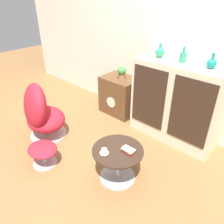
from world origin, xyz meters
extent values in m
plane|color=olive|center=(0.00, 0.00, 0.00)|extent=(12.00, 12.00, 0.00)
cube|color=silver|center=(0.00, 1.53, 1.30)|extent=(6.40, 0.06, 2.60)
cube|color=beige|center=(0.49, 1.26, 0.55)|extent=(1.19, 0.47, 1.10)
cube|color=#332319|center=(0.19, 1.02, 0.60)|extent=(0.50, 0.01, 0.83)
cube|color=#332319|center=(0.78, 1.02, 0.60)|extent=(0.50, 0.01, 0.83)
cube|color=brown|center=(-0.53, 1.28, 0.31)|extent=(0.59, 0.44, 0.63)
cylinder|color=beige|center=(-0.53, 1.05, 0.26)|extent=(0.18, 0.01, 0.18)
cylinder|color=#B7B7BC|center=(-0.85, 0.04, 0.01)|extent=(0.52, 0.52, 0.02)
cylinder|color=#B7B7BC|center=(-0.85, 0.04, 0.08)|extent=(0.06, 0.06, 0.11)
ellipsoid|color=#B21E2D|center=(-0.85, 0.04, 0.28)|extent=(0.73, 0.67, 0.29)
ellipsoid|color=#B21E2D|center=(-0.88, -0.07, 0.52)|extent=(0.70, 0.53, 0.66)
cylinder|color=#B7B7BC|center=(-0.36, -0.33, 0.01)|extent=(0.29, 0.29, 0.02)
cylinder|color=#B7B7BC|center=(-0.36, -0.33, 0.10)|extent=(0.04, 0.04, 0.16)
ellipsoid|color=#B21E2D|center=(-0.36, -0.33, 0.23)|extent=(0.38, 0.33, 0.09)
cylinder|color=#B7B7BC|center=(0.45, 0.11, 0.01)|extent=(0.41, 0.41, 0.02)
cylinder|color=#B7B7BC|center=(0.45, 0.11, 0.20)|extent=(0.04, 0.04, 0.37)
cylinder|color=#332319|center=(0.45, 0.11, 0.39)|extent=(0.55, 0.55, 0.02)
ellipsoid|color=#2D8E6B|center=(0.15, 1.26, 1.16)|extent=(0.13, 0.13, 0.13)
cylinder|color=#2D8E6B|center=(0.15, 1.26, 1.25)|extent=(0.04, 0.04, 0.06)
cylinder|color=#2D8E6B|center=(0.47, 1.26, 1.16)|extent=(0.09, 0.09, 0.12)
cylinder|color=#2D8E6B|center=(0.47, 1.26, 1.25)|extent=(0.03, 0.03, 0.07)
ellipsoid|color=#147A75|center=(0.82, 1.26, 1.15)|extent=(0.11, 0.11, 0.11)
cylinder|color=#147A75|center=(0.82, 1.26, 1.24)|extent=(0.03, 0.03, 0.07)
cylinder|color=#996B4C|center=(-0.51, 1.28, 0.66)|extent=(0.10, 0.10, 0.07)
sphere|color=#478E47|center=(-0.51, 1.28, 0.75)|extent=(0.14, 0.14, 0.14)
cylinder|color=silver|center=(0.38, -0.02, 0.41)|extent=(0.10, 0.10, 0.01)
cylinder|color=silver|center=(0.38, -0.02, 0.43)|extent=(0.06, 0.06, 0.05)
cube|color=red|center=(0.54, 0.17, 0.41)|extent=(0.15, 0.10, 0.02)
cube|color=beige|center=(0.54, 0.16, 0.43)|extent=(0.14, 0.09, 0.02)
camera|label=1|loc=(1.62, -1.25, 1.91)|focal=35.00mm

